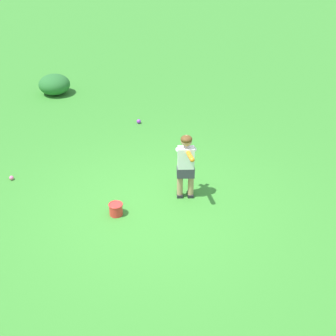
{
  "coord_description": "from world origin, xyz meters",
  "views": [
    {
      "loc": [
        -5.0,
        -2.65,
        4.07
      ],
      "look_at": [
        0.53,
        -0.02,
        0.45
      ],
      "focal_mm": 48.79,
      "sensor_mm": 36.0,
      "label": 1
    }
  ],
  "objects_px": {
    "play_ball_far_left": "(11,178)",
    "toy_bucket": "(116,209)",
    "child_batter": "(186,161)",
    "play_ball_far_right": "(139,121)"
  },
  "relations": [
    {
      "from": "play_ball_far_left",
      "to": "toy_bucket",
      "type": "distance_m",
      "value": 2.1
    },
    {
      "from": "play_ball_far_left",
      "to": "toy_bucket",
      "type": "xyz_separation_m",
      "value": [
        -0.08,
        -2.09,
        0.06
      ]
    },
    {
      "from": "play_ball_far_left",
      "to": "child_batter",
      "type": "bearing_deg",
      "value": -74.41
    },
    {
      "from": "play_ball_far_right",
      "to": "toy_bucket",
      "type": "height_order",
      "value": "toy_bucket"
    },
    {
      "from": "play_ball_far_left",
      "to": "play_ball_far_right",
      "type": "distance_m",
      "value": 3.01
    },
    {
      "from": "child_batter",
      "to": "play_ball_far_right",
      "type": "height_order",
      "value": "child_batter"
    },
    {
      "from": "child_batter",
      "to": "play_ball_far_left",
      "type": "xyz_separation_m",
      "value": [
        -0.79,
        2.84,
        -0.61
      ]
    },
    {
      "from": "child_batter",
      "to": "play_ball_far_left",
      "type": "relative_size",
      "value": 14.5
    },
    {
      "from": "play_ball_far_left",
      "to": "play_ball_far_right",
      "type": "bearing_deg",
      "value": -16.54
    },
    {
      "from": "child_batter",
      "to": "play_ball_far_left",
      "type": "bearing_deg",
      "value": 105.59
    }
  ]
}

